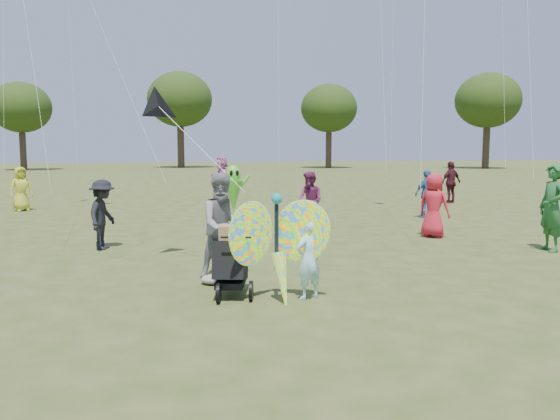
% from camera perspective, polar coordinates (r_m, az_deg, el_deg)
% --- Properties ---
extents(ground, '(160.00, 160.00, 0.00)m').
position_cam_1_polar(ground, '(8.93, 3.69, -8.05)').
color(ground, '#51592B').
rests_on(ground, ground).
extents(child_girl, '(0.51, 0.42, 1.20)m').
position_cam_1_polar(child_girl, '(8.13, 3.03, -5.18)').
color(child_girl, '#B4F0FE').
rests_on(child_girl, ground).
extents(adult_man, '(0.98, 0.82, 1.82)m').
position_cam_1_polar(adult_man, '(9.49, -5.89, -1.61)').
color(adult_man, gray).
rests_on(adult_man, ground).
extents(grey_bag, '(0.51, 0.42, 0.16)m').
position_cam_1_polar(grey_bag, '(9.18, -6.69, -7.17)').
color(grey_bag, gray).
rests_on(grey_bag, ground).
extents(crowd_a, '(0.87, 0.94, 1.61)m').
position_cam_1_polar(crowd_a, '(14.25, 15.78, 0.47)').
color(crowd_a, red).
rests_on(crowd_a, ground).
extents(crowd_b, '(0.88, 1.14, 1.55)m').
position_cam_1_polar(crowd_b, '(12.72, -18.04, -0.44)').
color(crowd_b, black).
rests_on(crowd_b, ground).
extents(crowd_c, '(0.95, 0.48, 1.55)m').
position_cam_1_polar(crowd_c, '(18.17, 15.13, 1.63)').
color(crowd_c, '#38659B').
rests_on(crowd_c, ground).
extents(crowd_e, '(0.89, 0.97, 1.61)m').
position_cam_1_polar(crowd_e, '(14.85, 3.17, 0.93)').
color(crowd_e, '#6A234E').
rests_on(crowd_e, ground).
extents(crowd_f, '(0.51, 0.73, 1.90)m').
position_cam_1_polar(crowd_f, '(13.22, 26.55, 0.20)').
color(crowd_f, '#235D2A').
rests_on(crowd_f, ground).
extents(crowd_g, '(0.92, 0.81, 1.59)m').
position_cam_1_polar(crowd_g, '(21.56, -25.43, 2.01)').
color(crowd_g, gold).
rests_on(crowd_g, ground).
extents(crowd_h, '(1.08, 0.67, 1.71)m').
position_cam_1_polar(crowd_h, '(23.27, 17.43, 2.78)').
color(crowd_h, '#43161F').
rests_on(crowd_h, ground).
extents(crowd_j, '(0.77, 1.81, 1.90)m').
position_cam_1_polar(crowd_j, '(23.95, -6.09, 3.36)').
color(crowd_j, '#C36FA8').
rests_on(crowd_j, ground).
extents(jogging_stroller, '(0.68, 1.12, 1.09)m').
position_cam_1_polar(jogging_stroller, '(8.35, -5.22, -4.77)').
color(jogging_stroller, black).
rests_on(jogging_stroller, ground).
extents(butterfly_kite, '(1.74, 0.75, 1.80)m').
position_cam_1_polar(butterfly_kite, '(7.93, -0.14, -3.90)').
color(butterfly_kite, '#FF2867').
rests_on(butterfly_kite, ground).
extents(delta_kite_rig, '(1.86, 1.77, 1.99)m').
position_cam_1_polar(delta_kite_rig, '(10.86, -12.54, 10.48)').
color(delta_kite_rig, black).
rests_on(delta_kite_rig, ground).
extents(alien_kite, '(1.12, 0.69, 1.74)m').
position_cam_1_polar(alien_kite, '(16.50, -4.89, 2.05)').
color(alien_kite, '#54C82F').
rests_on(alien_kite, ground).
extents(tree_line, '(91.78, 33.60, 10.79)m').
position_cam_1_polar(tree_line, '(53.78, -7.80, 11.36)').
color(tree_line, '#3A2D21').
rests_on(tree_line, ground).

